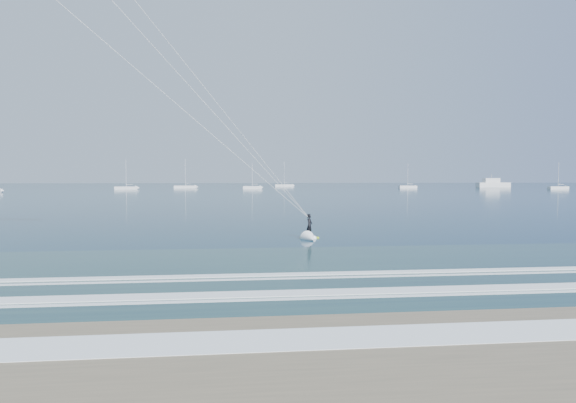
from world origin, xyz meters
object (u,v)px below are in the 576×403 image
(sailboat_4, at_px, (284,185))
(sailboat_6, at_px, (558,188))
(kitesurfer_rig, at_px, (205,103))
(motor_yacht, at_px, (493,184))
(sailboat_1, at_px, (126,188))
(sailboat_3, at_px, (252,187))
(sailboat_2, at_px, (185,187))
(sailboat_5, at_px, (408,187))

(sailboat_4, height_order, sailboat_6, sailboat_4)
(kitesurfer_rig, bearing_deg, motor_yacht, 57.39)
(sailboat_1, relative_size, sailboat_3, 1.11)
(sailboat_6, bearing_deg, sailboat_1, 174.39)
(sailboat_2, height_order, sailboat_3, sailboat_2)
(sailboat_6, bearing_deg, sailboat_3, 170.24)
(sailboat_5, distance_m, sailboat_6, 60.15)
(kitesurfer_rig, xyz_separation_m, sailboat_2, (-17.85, 198.52, -9.02))
(kitesurfer_rig, height_order, motor_yacht, kitesurfer_rig)
(sailboat_5, bearing_deg, sailboat_1, -174.81)
(kitesurfer_rig, distance_m, sailboat_3, 180.78)
(kitesurfer_rig, height_order, sailboat_3, kitesurfer_rig)
(sailboat_1, xyz_separation_m, sailboat_6, (173.79, -17.07, -0.01))
(sailboat_3, distance_m, sailboat_5, 70.30)
(motor_yacht, xyz_separation_m, sailboat_6, (2.99, -46.50, -1.08))
(sailboat_1, distance_m, sailboat_5, 121.06)
(sailboat_2, bearing_deg, sailboat_6, -14.54)
(kitesurfer_rig, height_order, sailboat_4, kitesurfer_rig)
(sailboat_2, bearing_deg, kitesurfer_rig, -84.86)
(sailboat_3, bearing_deg, sailboat_4, 70.13)
(sailboat_5, bearing_deg, sailboat_6, -27.76)
(sailboat_1, xyz_separation_m, sailboat_3, (50.60, 4.11, -0.01))
(sailboat_1, bearing_deg, sailboat_3, 4.64)
(kitesurfer_rig, height_order, sailboat_5, kitesurfer_rig)
(sailboat_1, xyz_separation_m, sailboat_5, (120.56, 10.95, -0.01))
(motor_yacht, xyz_separation_m, sailboat_4, (-100.95, 27.94, -1.07))
(kitesurfer_rig, bearing_deg, sailboat_1, 102.58)
(sailboat_1, xyz_separation_m, sailboat_4, (69.84, 57.36, 0.01))
(motor_yacht, relative_size, sailboat_4, 1.23)
(motor_yacht, bearing_deg, sailboat_3, -168.11)
(sailboat_2, bearing_deg, sailboat_3, -32.16)
(kitesurfer_rig, distance_m, sailboat_2, 199.53)
(kitesurfer_rig, height_order, sailboat_1, kitesurfer_rig)
(sailboat_3, height_order, sailboat_5, sailboat_5)
(sailboat_3, height_order, sailboat_4, sailboat_4)
(sailboat_1, bearing_deg, sailboat_5, 5.19)
(sailboat_3, height_order, sailboat_6, sailboat_3)
(kitesurfer_rig, bearing_deg, sailboat_6, 49.78)
(sailboat_3, relative_size, sailboat_4, 0.83)
(sailboat_2, bearing_deg, sailboat_5, -6.61)
(kitesurfer_rig, bearing_deg, sailboat_4, 82.55)
(motor_yacht, relative_size, sailboat_1, 1.33)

